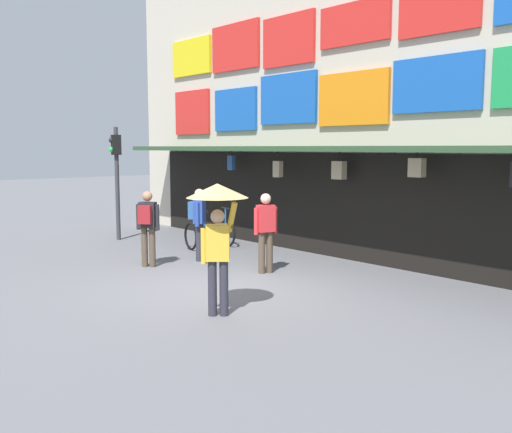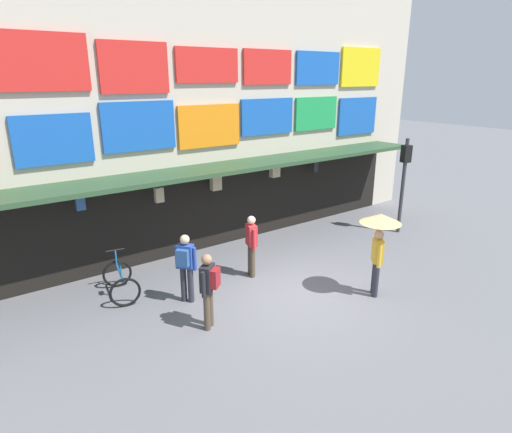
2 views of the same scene
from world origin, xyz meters
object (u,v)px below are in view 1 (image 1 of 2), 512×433
at_px(pedestrian_in_blue, 199,219).
at_px(pedestrian_in_red, 147,223).
at_px(traffic_light_near, 116,165).
at_px(pedestrian_with_umbrella, 218,212).
at_px(pedestrian_in_white, 266,228).
at_px(bicycle_parked, 210,233).

bearing_deg(pedestrian_in_blue, pedestrian_in_red, -95.77).
relative_size(traffic_light_near, pedestrian_with_umbrella, 1.54).
distance_m(traffic_light_near, pedestrian_in_white, 6.18).
bearing_deg(traffic_light_near, pedestrian_with_umbrella, -17.25).
height_order(bicycle_parked, pedestrian_in_red, pedestrian_in_red).
distance_m(traffic_light_near, pedestrian_in_blue, 4.18).
bearing_deg(pedestrian_with_umbrella, traffic_light_near, 162.75).
xyz_separation_m(pedestrian_with_umbrella, pedestrian_in_red, (-3.98, 1.11, -0.66)).
xyz_separation_m(traffic_light_near, pedestrian_in_white, (6.06, 0.20, -1.19)).
distance_m(bicycle_parked, pedestrian_with_umbrella, 6.28).
bearing_deg(pedestrian_in_red, traffic_light_near, 161.09).
xyz_separation_m(traffic_light_near, pedestrian_in_blue, (4.01, -0.05, -1.16)).
height_order(pedestrian_in_blue, pedestrian_in_red, same).
relative_size(pedestrian_with_umbrella, pedestrian_in_white, 1.24).
xyz_separation_m(traffic_light_near, bicycle_parked, (2.86, 1.14, -1.75)).
height_order(pedestrian_with_umbrella, pedestrian_in_red, pedestrian_with_umbrella).
bearing_deg(traffic_light_near, pedestrian_in_blue, -0.71).
bearing_deg(pedestrian_in_blue, traffic_light_near, 179.29).
distance_m(pedestrian_with_umbrella, pedestrian_in_white, 3.27).
bearing_deg(bicycle_parked, pedestrian_in_white, -16.37).
bearing_deg(pedestrian_in_white, pedestrian_with_umbrella, -55.74).
distance_m(bicycle_parked, pedestrian_in_blue, 1.76).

